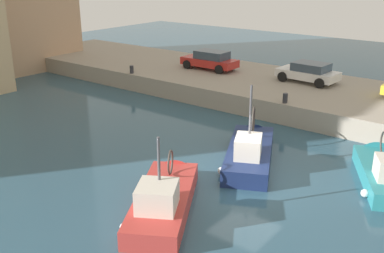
% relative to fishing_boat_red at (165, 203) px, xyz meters
% --- Properties ---
extents(water_surface, '(80.00, 80.00, 0.00)m').
position_rel_fishing_boat_red_xyz_m(water_surface, '(3.85, -1.24, -0.13)').
color(water_surface, '#2D5166').
rests_on(water_surface, ground).
extents(quay_wall, '(9.00, 56.00, 1.20)m').
position_rel_fishing_boat_red_xyz_m(quay_wall, '(15.35, -1.24, 0.47)').
color(quay_wall, '#9E9384').
rests_on(quay_wall, ground).
extents(fishing_boat_red, '(6.32, 4.70, 3.99)m').
position_rel_fishing_boat_red_xyz_m(fishing_boat_red, '(0.00, 0.00, 0.00)').
color(fishing_boat_red, '#BC3833').
rests_on(fishing_boat_red, ground).
extents(fishing_boat_navy, '(6.60, 4.45, 4.67)m').
position_rel_fishing_boat_red_xyz_m(fishing_boat_navy, '(5.70, -0.29, -0.01)').
color(fishing_boat_navy, navy).
rests_on(fishing_boat_navy, ground).
extents(parked_car_white, '(2.27, 4.00, 1.31)m').
position_rel_fishing_boat_red_xyz_m(parked_car_white, '(16.41, 1.70, 1.75)').
color(parked_car_white, silver).
rests_on(parked_car_white, quay_wall).
extents(parked_car_red, '(1.93, 4.22, 1.38)m').
position_rel_fishing_boat_red_xyz_m(parked_car_red, '(15.63, 9.06, 1.78)').
color(parked_car_red, red).
rests_on(parked_car_red, quay_wall).
extents(mooring_bollard_mid, '(0.28, 0.28, 0.55)m').
position_rel_fishing_boat_red_xyz_m(mooring_bollard_mid, '(11.20, 0.76, 1.35)').
color(mooring_bollard_mid, '#2D2D33').
rests_on(mooring_bollard_mid, quay_wall).
extents(mooring_bollard_north, '(0.28, 0.28, 0.55)m').
position_rel_fishing_boat_red_xyz_m(mooring_bollard_north, '(11.20, 12.76, 1.35)').
color(mooring_bollard_north, '#2D2D33').
rests_on(mooring_bollard_north, quay_wall).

